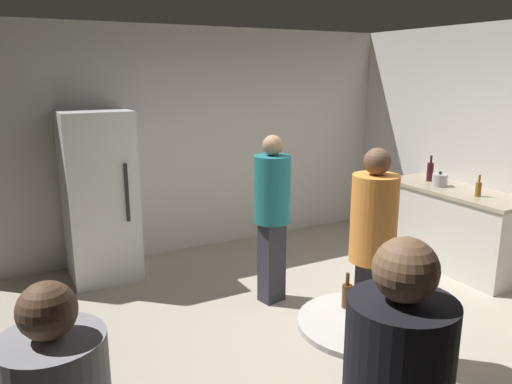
% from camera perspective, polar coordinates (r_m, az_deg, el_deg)
% --- Properties ---
extents(ground_plane, '(5.20, 5.20, 0.10)m').
position_cam_1_polar(ground_plane, '(4.37, 7.42, -17.12)').
color(ground_plane, '#B2A893').
extents(wall_back, '(5.32, 0.06, 2.70)m').
position_cam_1_polar(wall_back, '(6.13, -6.61, 5.89)').
color(wall_back, silver).
rests_on(wall_back, ground_plane).
extents(refrigerator, '(0.70, 0.68, 1.80)m').
position_cam_1_polar(refrigerator, '(5.45, -17.62, -0.49)').
color(refrigerator, white).
rests_on(refrigerator, ground_plane).
extents(kitchen_counter, '(0.64, 1.66, 0.90)m').
position_cam_1_polar(kitchen_counter, '(6.07, 21.72, -3.81)').
color(kitchen_counter, beige).
rests_on(kitchen_counter, ground_plane).
extents(kettle, '(0.24, 0.17, 0.18)m').
position_cam_1_polar(kettle, '(6.02, 20.49, 1.30)').
color(kettle, '#B2B2B7').
rests_on(kettle, kitchen_counter).
extents(wine_bottle_on_counter, '(0.08, 0.08, 0.31)m').
position_cam_1_polar(wine_bottle_on_counter, '(6.26, 19.48, 2.27)').
color(wine_bottle_on_counter, '#3F141E').
rests_on(wine_bottle_on_counter, kitchen_counter).
extents(beer_bottle_on_counter, '(0.06, 0.06, 0.23)m').
position_cam_1_polar(beer_bottle_on_counter, '(5.68, 24.31, 0.35)').
color(beer_bottle_on_counter, '#8C5919').
rests_on(beer_bottle_on_counter, kitchen_counter).
extents(foreground_table, '(0.80, 0.80, 0.73)m').
position_cam_1_polar(foreground_table, '(3.17, 12.27, -16.01)').
color(foreground_table, beige).
rests_on(foreground_table, ground_plane).
extents(beer_bottle_amber, '(0.06, 0.06, 0.23)m').
position_cam_1_polar(beer_bottle_amber, '(3.09, 15.18, -13.00)').
color(beer_bottle_amber, '#8C5919').
rests_on(beer_bottle_amber, foreground_table).
extents(beer_bottle_brown, '(0.06, 0.06, 0.23)m').
position_cam_1_polar(beer_bottle_brown, '(3.22, 10.46, -11.61)').
color(beer_bottle_brown, '#593314').
rests_on(beer_bottle_brown, foreground_table).
extents(plastic_cup_white, '(0.08, 0.08, 0.11)m').
position_cam_1_polar(plastic_cup_white, '(3.07, 12.17, -13.58)').
color(plastic_cup_white, white).
rests_on(plastic_cup_white, foreground_table).
extents(person_in_teal_shirt, '(0.40, 0.40, 1.62)m').
position_cam_1_polar(person_in_teal_shirt, '(4.62, 1.87, -1.73)').
color(person_in_teal_shirt, '#2D2D38').
rests_on(person_in_teal_shirt, ground_plane).
extents(person_in_orange_shirt, '(0.48, 0.48, 1.66)m').
position_cam_1_polar(person_in_orange_shirt, '(3.74, 13.31, -5.52)').
color(person_in_orange_shirt, '#2D2D38').
rests_on(person_in_orange_shirt, ground_plane).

